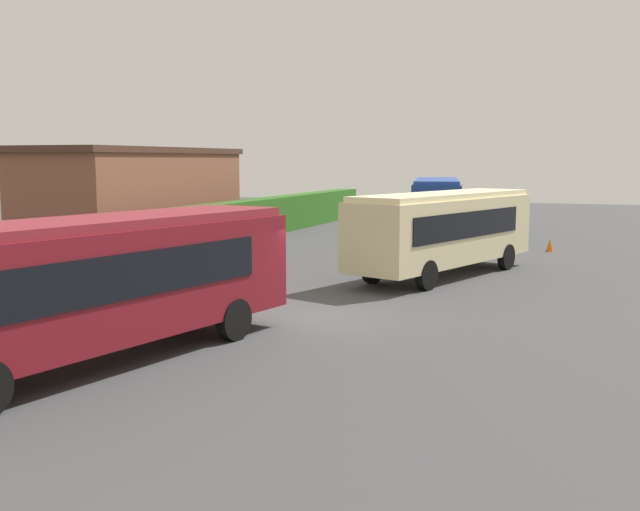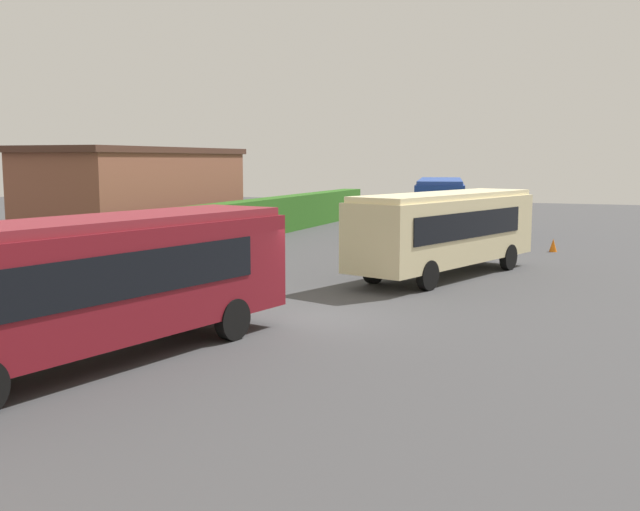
# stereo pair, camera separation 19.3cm
# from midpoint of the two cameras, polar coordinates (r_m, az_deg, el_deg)

# --- Properties ---
(ground_plane) EXTENTS (115.43, 115.43, 0.00)m
(ground_plane) POSITION_cam_midpoint_polar(r_m,az_deg,el_deg) (19.96, -0.35, -4.90)
(ground_plane) COLOR #424244
(bus_maroon) EXTENTS (10.66, 4.58, 3.06)m
(bus_maroon) POSITION_cam_midpoint_polar(r_m,az_deg,el_deg) (16.01, -16.96, -1.84)
(bus_maroon) COLOR maroon
(bus_maroon) RESTS_ON ground_plane
(bus_cream) EXTENTS (9.81, 5.28, 3.06)m
(bus_cream) POSITION_cam_midpoint_polar(r_m,az_deg,el_deg) (27.36, 9.86, 2.09)
(bus_cream) COLOR beige
(bus_cream) RESTS_ON ground_plane
(bus_blue) EXTENTS (9.83, 4.38, 3.16)m
(bus_blue) POSITION_cam_midpoint_polar(r_m,az_deg,el_deg) (42.32, 9.35, 4.01)
(bus_blue) COLOR navy
(bus_blue) RESTS_ON ground_plane
(person_right) EXTENTS (0.32, 0.47, 1.91)m
(person_right) POSITION_cam_midpoint_polar(r_m,az_deg,el_deg) (41.04, 6.07, 2.84)
(person_right) COLOR maroon
(person_right) RESTS_ON ground_plane
(hedge_row) EXTENTS (69.72, 1.29, 2.07)m
(hedge_row) POSITION_cam_midpoint_polar(r_m,az_deg,el_deg) (25.71, -23.21, -0.40)
(hedge_row) COLOR #2C621C
(hedge_row) RESTS_ON ground_plane
(depot_building) EXTENTS (13.71, 5.39, 4.87)m
(depot_building) POSITION_cam_midpoint_polar(r_m,az_deg,el_deg) (39.40, -13.57, 4.56)
(depot_building) COLOR brown
(depot_building) RESTS_ON ground_plane
(traffic_cone) EXTENTS (0.36, 0.36, 0.60)m
(traffic_cone) POSITION_cam_midpoint_polar(r_m,az_deg,el_deg) (36.04, 17.66, 0.75)
(traffic_cone) COLOR orange
(traffic_cone) RESTS_ON ground_plane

